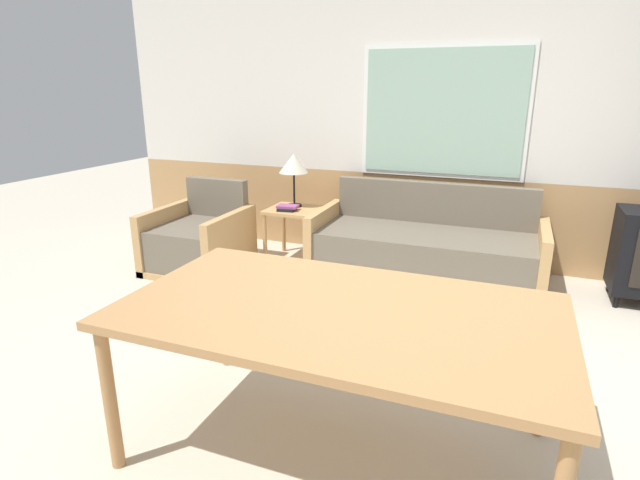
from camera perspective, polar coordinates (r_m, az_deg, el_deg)
The scene contains 8 objects.
ground_plane at distance 2.88m, azimuth 6.80°, elevation -18.97°, with size 16.00×16.00×0.00m, color beige.
wall_back at distance 4.93m, azimuth 15.37°, elevation 12.70°, with size 7.20×0.09×2.70m.
couch at distance 4.61m, azimuth 11.88°, elevation -1.27°, with size 2.02×0.85×0.83m.
armchair at distance 4.90m, azimuth -13.65°, elevation -0.28°, with size 0.81×0.85×0.82m.
side_table at distance 4.97m, azimuth -3.06°, elevation 2.52°, with size 0.49×0.49×0.53m.
table_lamp at distance 4.95m, azimuth -3.02°, elevation 8.59°, with size 0.29×0.29×0.53m.
book_stack at distance 4.87m, azimuth -3.76°, elevation 3.70°, with size 0.21×0.18×0.05m.
dining_table at distance 2.26m, azimuth 2.14°, elevation -9.08°, with size 1.94×1.08×0.75m.
Camera 1 is at (0.54, -2.26, 1.69)m, focal length 28.00 mm.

